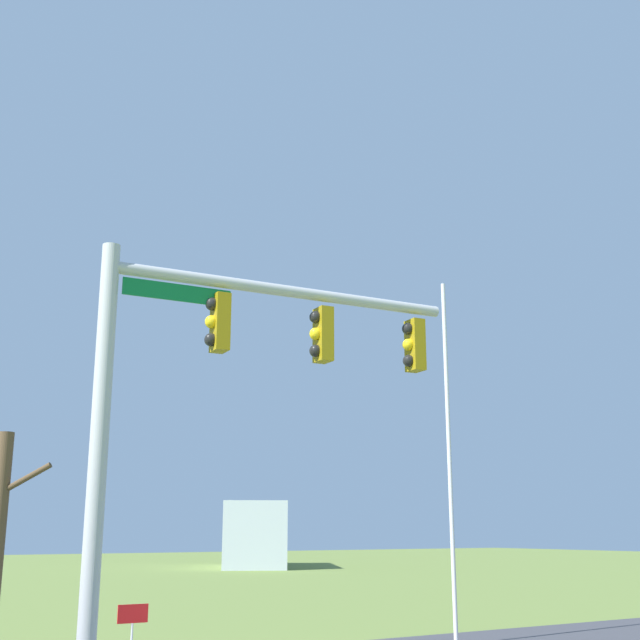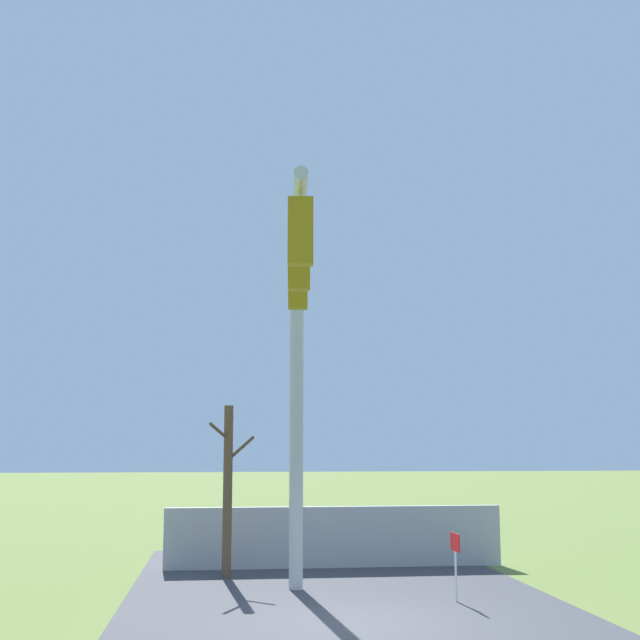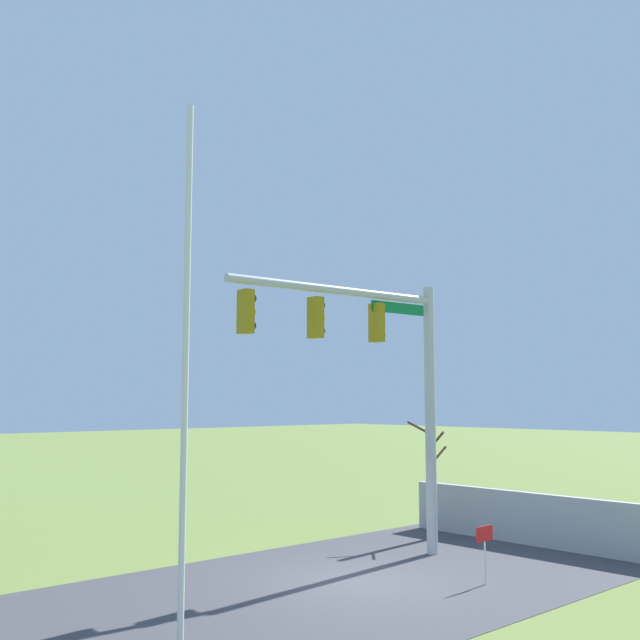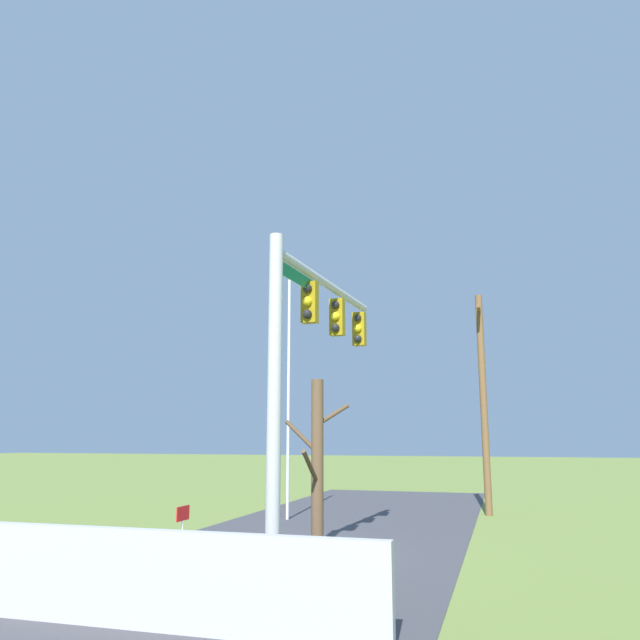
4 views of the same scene
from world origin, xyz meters
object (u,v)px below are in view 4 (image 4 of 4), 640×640
Objects in this scene: utility_pole at (483,397)px; open_sign at (183,520)px; signal_mast at (309,344)px; flagpole at (288,395)px; bare_tree at (317,491)px.

utility_pole reaches higher than open_sign.
open_sign is at bearing -87.49° from signal_mast.
utility_pole is 6.62× the size of open_sign.
utility_pole reaches higher than signal_mast.
flagpole is 11.90m from bare_tree.
bare_tree is at bearing -9.24° from utility_pole.
flagpole is 6.90× the size of open_sign.
bare_tree reaches higher than open_sign.
flagpole reaches higher than open_sign.
signal_mast is 0.85× the size of utility_pole.
utility_pole is at bearing 170.76° from bare_tree.
signal_mast is at bearing 92.51° from open_sign.
open_sign is (0.13, -2.93, -3.94)m from signal_mast.
signal_mast is 8.10m from flagpole.
flagpole reaches higher than utility_pole.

